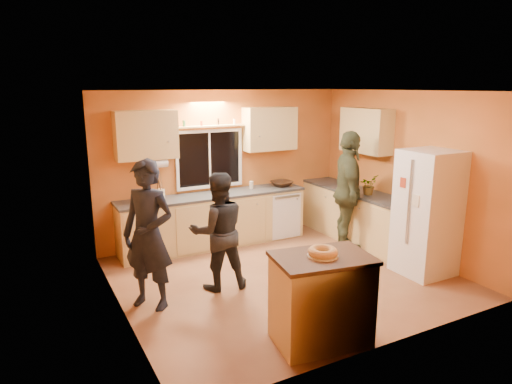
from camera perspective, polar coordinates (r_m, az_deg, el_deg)
ground at (r=6.65m, az=3.50°, el=-10.54°), size 4.50×4.50×0.00m
room_shell at (r=6.58m, az=2.72°, el=3.96°), size 4.54×4.04×2.61m
back_counter at (r=7.91m, az=-2.80°, el=-3.14°), size 4.23×0.62×0.90m
right_counter at (r=7.98m, az=13.70°, el=-3.36°), size 0.62×1.84×0.90m
refrigerator at (r=6.94m, az=20.63°, el=-2.47°), size 0.72×0.70×1.80m
island at (r=4.95m, az=8.14°, el=-13.07°), size 1.10×0.83×0.97m
bundt_pastry at (r=4.75m, az=8.35°, el=-7.42°), size 0.31×0.31×0.09m
person_left at (r=5.65m, az=-13.31°, el=-5.27°), size 0.78×0.79×1.84m
person_center at (r=6.06m, az=-4.75°, el=-4.92°), size 0.85×0.71×1.59m
person_right at (r=7.55m, az=11.43°, el=0.03°), size 1.00×1.24×1.97m
mixing_bowl at (r=8.23m, az=3.24°, el=1.06°), size 0.42×0.42×0.09m
utensil_crock at (r=7.37m, az=-11.86°, el=-0.32°), size 0.14×0.14×0.17m
potted_plant at (r=7.78m, az=13.88°, el=0.87°), size 0.37×0.35×0.33m
red_box at (r=8.14m, az=11.93°, el=0.59°), size 0.16×0.12×0.07m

